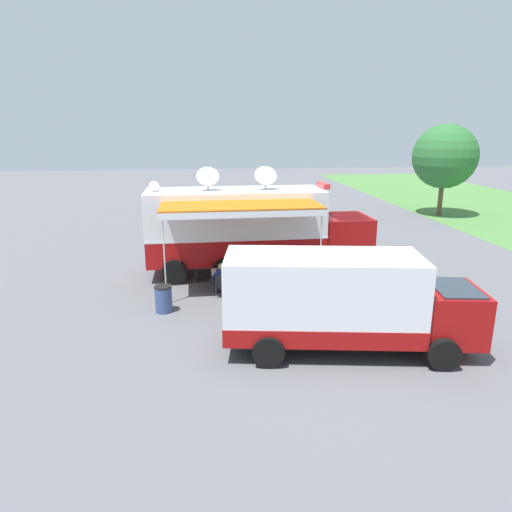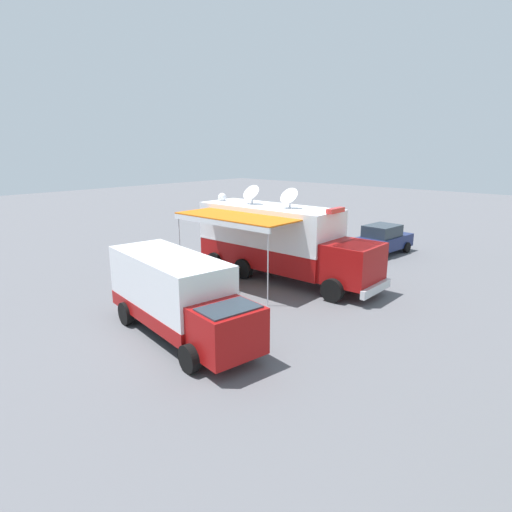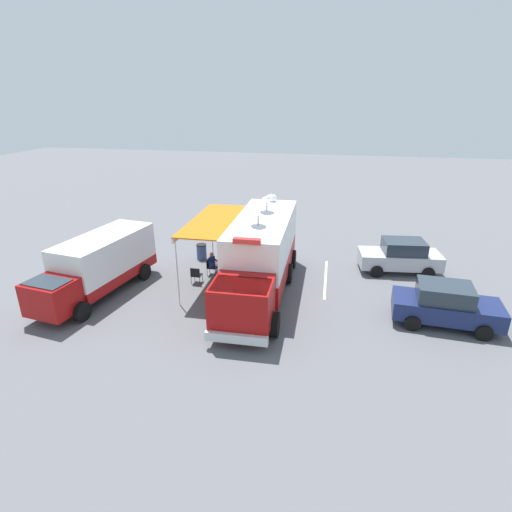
{
  "view_description": "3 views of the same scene",
  "coord_description": "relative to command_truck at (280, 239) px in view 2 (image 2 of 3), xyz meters",
  "views": [
    {
      "loc": [
        18.81,
        -1.41,
        5.97
      ],
      "look_at": [
        1.72,
        0.66,
        1.16
      ],
      "focal_mm": 32.54,
      "sensor_mm": 36.0,
      "label": 1
    },
    {
      "loc": [
        15.86,
        13.44,
        6.24
      ],
      "look_at": [
        1.94,
        0.92,
        1.51
      ],
      "focal_mm": 30.27,
      "sensor_mm": 36.0,
      "label": 2
    },
    {
      "loc": [
        -3.31,
        18.11,
        8.82
      ],
      "look_at": [
        0.33,
        0.01,
        1.54
      ],
      "focal_mm": 28.48,
      "sensor_mm": 36.0,
      "label": 3
    }
  ],
  "objects": [
    {
      "name": "trash_bin",
      "position": [
        4.07,
        -3.48,
        -1.49
      ],
      "size": [
        0.57,
        0.57,
        0.91
      ],
      "color": "#384C7F",
      "rests_on": "ground"
    },
    {
      "name": "folding_chair_beside_table",
      "position": [
        2.2,
        -2.28,
        -1.43
      ],
      "size": [
        0.49,
        0.49,
        0.87
      ],
      "color": "black",
      "rests_on": "ground"
    },
    {
      "name": "lot_stripe",
      "position": [
        -3.09,
        -2.17,
        -1.94
      ],
      "size": [
        0.19,
        4.8,
        0.01
      ],
      "primitive_type": "cube",
      "rotation": [
        0.0,
        0.0,
        0.02
      ],
      "color": "silver",
      "rests_on": "ground"
    },
    {
      "name": "support_truck",
      "position": [
        7.42,
        1.55,
        -0.56
      ],
      "size": [
        3.14,
        7.04,
        2.7
      ],
      "color": "white",
      "rests_on": "ground"
    },
    {
      "name": "car_behind_truck",
      "position": [
        -8.04,
        1.41,
        -1.07
      ],
      "size": [
        4.33,
        2.27,
        1.76
      ],
      "color": "navy",
      "rests_on": "ground"
    },
    {
      "name": "ground_plane",
      "position": [
        -0.02,
        -0.75,
        -1.95
      ],
      "size": [
        100.0,
        100.0,
        0.0
      ],
      "primitive_type": "plane",
      "color": "#5B5B60"
    },
    {
      "name": "folding_table",
      "position": [
        2.12,
        -1.43,
        -1.27
      ],
      "size": [
        0.81,
        0.81,
        0.73
      ],
      "color": "silver",
      "rests_on": "ground"
    },
    {
      "name": "command_truck",
      "position": [
        0.0,
        0.0,
        0.0
      ],
      "size": [
        4.97,
        9.53,
        4.53
      ],
      "color": "#9E0F0F",
      "rests_on": "ground"
    },
    {
      "name": "seated_responder",
      "position": [
        2.74,
        -1.49,
        -1.3
      ],
      "size": [
        0.66,
        0.56,
        1.25
      ],
      "color": "navy",
      "rests_on": "ground"
    },
    {
      "name": "folding_chair_at_table",
      "position": [
        2.92,
        -1.49,
        -1.43
      ],
      "size": [
        0.49,
        0.49,
        0.87
      ],
      "color": "black",
      "rests_on": "ground"
    },
    {
      "name": "car_far_corner",
      "position": [
        -6.92,
        -3.91,
        -1.07
      ],
      "size": [
        4.37,
        2.36,
        1.76
      ],
      "color": "#B2B5BA",
      "rests_on": "ground"
    },
    {
      "name": "water_bottle",
      "position": [
        2.2,
        -1.26,
        -1.11
      ],
      "size": [
        0.07,
        0.07,
        0.22
      ],
      "color": "silver",
      "rests_on": "folding_table"
    },
    {
      "name": "folding_chair_spare_by_truck",
      "position": [
        3.29,
        -0.27,
        -1.43
      ],
      "size": [
        0.48,
        0.48,
        0.87
      ],
      "color": "black",
      "rests_on": "ground"
    }
  ]
}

